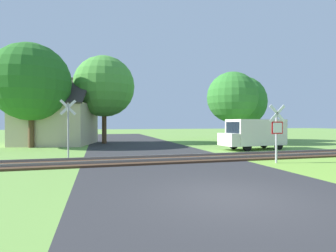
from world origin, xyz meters
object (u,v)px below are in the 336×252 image
(crossing_sign_far, at_px, (68,124))
(mail_truck, at_px, (254,133))
(stop_sign_near, at_px, (277,130))
(tree_left, at_px, (31,82))
(tree_center, at_px, (104,87))
(tree_right, at_px, (232,97))
(tree_far, at_px, (241,102))
(house, at_px, (57,122))

(crossing_sign_far, distance_m, mail_truck, 12.99)
(stop_sign_near, xyz_separation_m, tree_left, (-13.55, 12.14, 3.60))
(crossing_sign_far, distance_m, tree_center, 11.43)
(mail_truck, bearing_deg, tree_right, -16.05)
(tree_left, relative_size, mail_truck, 1.64)
(tree_center, bearing_deg, mail_truck, -39.89)
(tree_center, bearing_deg, tree_left, -152.80)
(stop_sign_near, height_order, tree_right, tree_right)
(tree_right, bearing_deg, mail_truck, -99.61)
(stop_sign_near, distance_m, mail_truck, 6.83)
(stop_sign_near, height_order, tree_far, tree_far)
(tree_far, bearing_deg, tree_right, -129.67)
(crossing_sign_far, height_order, tree_left, tree_left)
(tree_center, height_order, tree_far, tree_center)
(house, distance_m, tree_right, 16.37)
(tree_far, relative_size, mail_truck, 1.41)
(stop_sign_near, relative_size, mail_truck, 0.56)
(crossing_sign_far, distance_m, tree_far, 20.05)
(stop_sign_near, height_order, house, house)
(mail_truck, bearing_deg, tree_center, 43.67)
(tree_left, bearing_deg, mail_truck, -19.92)
(tree_far, distance_m, mail_truck, 10.11)
(stop_sign_near, xyz_separation_m, tree_center, (-7.80, 15.10, 3.86))
(crossing_sign_far, xyz_separation_m, tree_center, (2.22, 10.62, 3.60))
(crossing_sign_far, bearing_deg, stop_sign_near, -33.89)
(tree_right, height_order, mail_truck, tree_right)
(tree_center, height_order, mail_truck, tree_center)
(house, height_order, tree_far, tree_far)
(tree_right, bearing_deg, crossing_sign_far, -154.58)
(crossing_sign_far, relative_size, tree_far, 0.46)
(crossing_sign_far, distance_m, house, 10.84)
(crossing_sign_far, distance_m, tree_left, 9.08)
(stop_sign_near, xyz_separation_m, mail_truck, (2.84, 6.20, -0.39))
(tree_far, height_order, tree_right, tree_far)
(stop_sign_near, bearing_deg, tree_right, -106.42)
(crossing_sign_far, xyz_separation_m, house, (-2.00, 10.66, 0.15))
(crossing_sign_far, height_order, tree_right, tree_right)
(crossing_sign_far, relative_size, mail_truck, 0.64)
(stop_sign_near, relative_size, house, 0.37)
(stop_sign_near, bearing_deg, house, -49.56)
(house, distance_m, tree_left, 4.63)
(tree_left, height_order, tree_far, tree_left)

